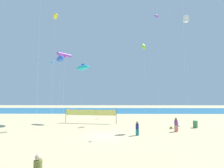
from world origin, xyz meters
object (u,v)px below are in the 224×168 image
Objects in this scene: kite_cyan_inflatable at (83,68)px; beachgoer_plum_shirt at (176,124)px; kite_blue_inflatable at (60,59)px; folding_beach_chair at (177,125)px; kite_lime_delta at (144,47)px; beach_handbag at (171,128)px; trash_barrel at (195,124)px; volleyball_net at (91,113)px; beachgoer_navy_shirt at (137,128)px; kite_yellow_inflatable at (55,17)px; kite_lime_diamond at (183,7)px; kite_white_box at (186,19)px; kite_violet_tube at (64,55)px; kite_cyan_diamond at (52,62)px; kite_violet_inflatable at (157,16)px.

beachgoer_plum_shirt is at bearing -31.38° from kite_cyan_inflatable.
kite_blue_inflatable is 1.14× the size of kite_cyan_inflatable.
kite_lime_delta is (-1.40, 14.94, 15.66)m from folding_beach_chair.
trash_barrel is at bearing 11.84° from beach_handbag.
folding_beach_chair is 0.10× the size of volleyball_net.
beachgoer_navy_shirt is at bearing -143.49° from beach_handbag.
kite_blue_inflatable reaches higher than beach_handbag.
kite_yellow_inflatable is (-2.53, 3.86, 9.75)m from kite_blue_inflatable.
kite_yellow_inflatable is 2.09× the size of kite_cyan_inflatable.
kite_blue_inflatable is 21.43m from kite_lime_diamond.
kite_yellow_inflatable reaches higher than beachgoer_plum_shirt.
kite_cyan_inflatable is 18.66m from kite_lime_diamond.
kite_yellow_inflatable reaches higher than kite_lime_diamond.
beach_handbag is (11.62, -4.38, -1.51)m from volleyball_net.
kite_lime_delta is at bearing 95.98° from folding_beach_chair.
kite_cyan_inflatable is (-17.12, 3.75, -7.10)m from kite_white_box.
kite_violet_tube is at bearing -174.16° from kite_white_box.
beachgoer_plum_shirt is 0.10× the size of kite_white_box.
trash_barrel is at bearing -91.90° from kite_white_box.
volleyball_net is 21.62m from kite_lime_diamond.
folding_beach_chair is at bearing -24.05° from kite_yellow_inflatable.
kite_cyan_inflatable is at bearing -121.37° from beachgoer_plum_shirt.
volleyball_net is 0.73× the size of kite_blue_inflatable.
beachgoer_navy_shirt is 15.71m from kite_cyan_inflatable.
kite_cyan_diamond is (-5.57, -2.83, 7.86)m from volleyball_net.
kite_lime_delta is 21.23m from kite_violet_tube.
kite_blue_inflatable is 10.79m from kite_yellow_inflatable.
trash_barrel is 0.04× the size of kite_yellow_inflatable.
kite_lime_diamond reaches higher than kite_cyan_diamond.
kite_yellow_inflatable is at bearing 118.85° from kite_violet_tube.
kite_lime_diamond reaches higher than kite_blue_inflatable.
folding_beach_chair is 0.05× the size of kite_lime_delta.
kite_cyan_inflatable is (-13.37, 6.36, 9.41)m from beach_handbag.
kite_cyan_inflatable is (-8.27, 10.14, 8.71)m from beachgoer_navy_shirt.
kite_blue_inflatable is at bearing 166.54° from kite_lime_diamond.
kite_lime_delta is 13.29m from kite_white_box.
kite_lime_diamond reaches higher than kite_cyan_inflatable.
beachgoer_navy_shirt is 0.16× the size of kite_cyan_diamond.
kite_yellow_inflatable is at bearing 108.36° from kite_cyan_diamond.
kite_violet_inflatable is (-0.22, 8.05, 19.54)m from folding_beach_chair.
beach_handbag is at bearing -161.22° from kite_lime_diamond.
kite_lime_delta is at bearing 45.08° from kite_violet_tube.
kite_white_box is 1.68× the size of kite_cyan_inflatable.
kite_violet_inflatable is at bearing 118.70° from kite_white_box.
beachgoer_plum_shirt is 21.37m from kite_blue_inflatable.
kite_blue_inflatable is at bearing 115.17° from kite_violet_tube.
kite_white_box is 18.90m from kite_cyan_inflatable.
folding_beach_chair is 2.88m from trash_barrel.
beachgoer_navy_shirt is 0.07× the size of kite_yellow_inflatable.
trash_barrel is 0.06× the size of kite_lime_delta.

